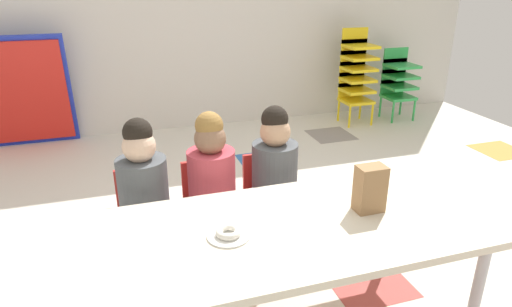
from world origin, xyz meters
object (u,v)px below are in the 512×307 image
Objects in this scene: seated_child_near_camera at (143,186)px; folded_activity_table at (21,93)px; craft_table at (274,237)px; donut_powdered_on_plate at (228,232)px; paper_bag_brown at (370,189)px; kid_chair_yellow_stack at (356,72)px; seated_child_middle_seat at (211,177)px; paper_plate_near_edge at (229,236)px; seated_child_far_right at (274,169)px; kid_chair_green_stack at (398,79)px.

seated_child_near_camera is 2.59m from folded_activity_table.
donut_powdered_on_plate is (-0.20, -0.01, 0.07)m from craft_table.
paper_bag_brown is 0.68m from donut_powdered_on_plate.
kid_chair_yellow_stack is at bearing 54.70° from craft_table.
donut_powdered_on_plate is at bearing -95.96° from seated_child_middle_seat.
craft_table is 1.68× the size of folded_activity_table.
paper_plate_near_edge reaches higher than craft_table.
seated_child_middle_seat is at bearing 102.31° from craft_table.
seated_child_near_camera is at bearing 147.77° from paper_bag_brown.
seated_child_middle_seat is 4.17× the size of paper_bag_brown.
craft_table is 0.49m from paper_bag_brown.
seated_child_far_right is 3.14m from kid_chair_green_stack.
folded_activity_table is (-3.95, 0.26, 0.08)m from kid_chair_green_stack.
folded_activity_table is 3.58m from paper_bag_brown.
seated_child_near_camera is at bearing 180.00° from seated_child_middle_seat.
seated_child_far_right is at bearing 0.00° from seated_child_middle_seat.
donut_powdered_on_plate is at bearing 0.00° from paper_plate_near_edge.
craft_table is at bearing 2.33° from paper_plate_near_edge.
seated_child_far_right is (0.73, 0.00, 0.00)m from seated_child_near_camera.
kid_chair_yellow_stack is at bearing 61.52° from paper_bag_brown.
seated_child_near_camera is 1.15m from paper_bag_brown.
kid_chair_yellow_stack is 3.53m from paper_plate_near_edge.
kid_chair_green_stack reaches higher than donut_powdered_on_plate.
kid_chair_yellow_stack is (1.74, 2.15, 0.02)m from seated_child_far_right.
paper_bag_brown is (0.47, 0.02, 0.15)m from craft_table.
kid_chair_green_stack is (2.29, 2.15, -0.10)m from seated_child_far_right.
seated_child_far_right is at bearing 0.00° from seated_child_near_camera.
seated_child_middle_seat is at bearing 0.00° from seated_child_near_camera.
kid_chair_yellow_stack is 9.68× the size of donut_powdered_on_plate.
kid_chair_green_stack is (2.51, 2.78, -0.07)m from craft_table.
seated_child_far_right is (0.23, 0.63, 0.03)m from craft_table.
kid_chair_yellow_stack reaches higher than craft_table.
seated_child_near_camera is at bearing 180.00° from seated_child_far_right.
craft_table is 0.67m from seated_child_far_right.
craft_table is 16.99× the size of donut_powdered_on_plate.
paper_plate_near_edge is at bearing -134.28° from kid_chair_green_stack.
seated_child_middle_seat and seated_child_far_right have the same top height.
seated_child_far_right is 0.84× the size of folded_activity_table.
seated_child_far_right is at bearing -136.75° from kid_chair_green_stack.
seated_child_near_camera and seated_child_middle_seat have the same top height.
craft_table is 2.28× the size of kid_chair_green_stack.
seated_child_middle_seat is (-0.14, 0.63, 0.03)m from craft_table.
seated_child_middle_seat is at bearing 180.00° from seated_child_far_right.
donut_powdered_on_plate reaches higher than craft_table.
seated_child_middle_seat reaches higher than paper_bag_brown.
folded_activity_table is at bearing 112.04° from donut_powdered_on_plate.
kid_chair_yellow_stack reaches higher than paper_plate_near_edge.
seated_child_near_camera is 0.73m from seated_child_far_right.
kid_chair_green_stack reaches higher than craft_table.
folded_activity_table reaches higher than seated_child_far_right.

